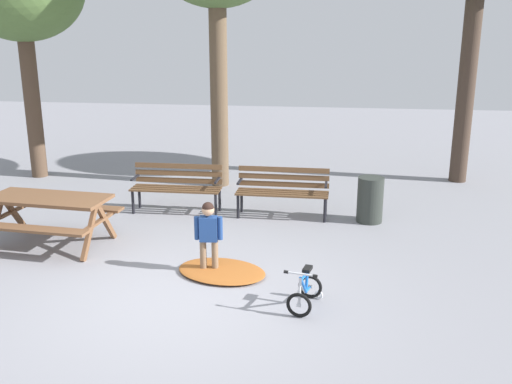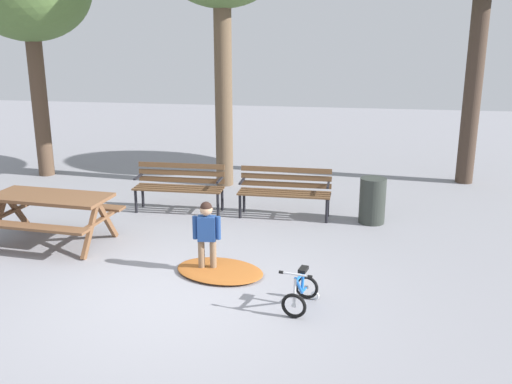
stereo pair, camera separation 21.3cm
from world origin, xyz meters
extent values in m
plane|color=gray|center=(0.00, 0.00, 0.00)|extent=(36.00, 36.00, 0.00)
cube|color=brown|center=(-2.35, 1.42, 0.74)|extent=(1.85, 0.90, 0.05)
cube|color=brown|center=(-2.39, 0.87, 0.45)|extent=(1.81, 0.38, 0.04)
cube|color=brown|center=(-2.31, 1.97, 0.45)|extent=(1.81, 0.38, 0.04)
cube|color=brown|center=(-3.11, 1.73, 0.36)|extent=(0.10, 0.57, 0.76)
cube|color=brown|center=(-3.13, 1.48, 0.42)|extent=(0.17, 1.10, 0.04)
cube|color=brown|center=(-1.59, 1.11, 0.36)|extent=(0.10, 0.57, 0.76)
cube|color=brown|center=(-1.55, 1.61, 0.36)|extent=(0.10, 0.57, 0.76)
cube|color=brown|center=(-1.57, 1.36, 0.42)|extent=(0.17, 1.10, 0.04)
cube|color=brown|center=(-0.91, 3.43, 0.44)|extent=(1.60, 0.09, 0.03)
cube|color=brown|center=(-0.91, 3.31, 0.44)|extent=(1.60, 0.09, 0.03)
cube|color=brown|center=(-0.91, 3.19, 0.44)|extent=(1.60, 0.09, 0.03)
cube|color=brown|center=(-0.91, 3.07, 0.44)|extent=(1.60, 0.09, 0.03)
cube|color=brown|center=(-0.91, 3.47, 0.54)|extent=(1.60, 0.06, 0.09)
cube|color=brown|center=(-0.91, 3.47, 0.67)|extent=(1.60, 0.06, 0.09)
cube|color=brown|center=(-0.91, 3.47, 0.81)|extent=(1.60, 0.06, 0.09)
cylinder|color=black|center=(-0.16, 3.10, 0.22)|extent=(0.05, 0.05, 0.44)
cylinder|color=black|center=(-0.16, 3.46, 0.22)|extent=(0.05, 0.05, 0.44)
cube|color=black|center=(-0.16, 3.28, 0.62)|extent=(0.05, 0.40, 0.03)
cylinder|color=black|center=(-1.66, 3.08, 0.22)|extent=(0.05, 0.05, 0.44)
cylinder|color=black|center=(-1.66, 3.44, 0.22)|extent=(0.05, 0.05, 0.44)
cube|color=black|center=(-1.66, 3.26, 0.62)|extent=(0.05, 0.40, 0.03)
cube|color=brown|center=(0.99, 3.42, 0.44)|extent=(1.60, 0.08, 0.03)
cube|color=brown|center=(0.99, 3.30, 0.44)|extent=(1.60, 0.08, 0.03)
cube|color=brown|center=(0.99, 3.18, 0.44)|extent=(1.60, 0.08, 0.03)
cube|color=brown|center=(0.99, 3.06, 0.44)|extent=(1.60, 0.08, 0.03)
cube|color=brown|center=(0.99, 3.46, 0.54)|extent=(1.60, 0.05, 0.09)
cube|color=brown|center=(0.99, 3.46, 0.67)|extent=(1.60, 0.05, 0.09)
cube|color=brown|center=(0.99, 3.46, 0.81)|extent=(1.60, 0.05, 0.09)
cylinder|color=black|center=(1.74, 3.08, 0.22)|extent=(0.05, 0.05, 0.44)
cylinder|color=black|center=(1.74, 3.44, 0.22)|extent=(0.05, 0.05, 0.44)
cube|color=black|center=(1.74, 3.26, 0.62)|extent=(0.04, 0.40, 0.03)
cylinder|color=black|center=(0.24, 3.09, 0.22)|extent=(0.05, 0.05, 0.44)
cylinder|color=black|center=(0.24, 3.45, 0.22)|extent=(0.05, 0.05, 0.44)
cube|color=black|center=(0.24, 3.27, 0.62)|extent=(0.04, 0.40, 0.03)
cylinder|color=#7F664C|center=(0.33, 0.77, 0.23)|extent=(0.09, 0.09, 0.46)
cube|color=black|center=(0.33, 0.77, 0.03)|extent=(0.11, 0.17, 0.06)
cylinder|color=#7F664C|center=(0.17, 0.75, 0.23)|extent=(0.09, 0.09, 0.46)
cube|color=black|center=(0.17, 0.75, 0.03)|extent=(0.11, 0.17, 0.06)
cube|color=navy|center=(0.25, 0.76, 0.62)|extent=(0.25, 0.16, 0.34)
sphere|color=tan|center=(0.25, 0.76, 0.89)|extent=(0.17, 0.17, 0.17)
sphere|color=black|center=(0.25, 0.76, 0.91)|extent=(0.16, 0.16, 0.16)
cylinder|color=navy|center=(0.40, 0.78, 0.63)|extent=(0.07, 0.07, 0.32)
cylinder|color=navy|center=(0.10, 0.74, 0.63)|extent=(0.07, 0.07, 0.32)
torus|color=black|center=(1.54, -0.33, 0.15)|extent=(0.30, 0.10, 0.30)
cylinder|color=silver|center=(1.54, -0.33, 0.15)|extent=(0.06, 0.05, 0.04)
torus|color=black|center=(1.64, 0.18, 0.15)|extent=(0.30, 0.10, 0.30)
cylinder|color=silver|center=(1.64, 0.18, 0.15)|extent=(0.06, 0.05, 0.04)
torus|color=white|center=(1.75, 0.16, 0.05)|extent=(0.11, 0.05, 0.11)
torus|color=white|center=(1.53, 0.20, 0.05)|extent=(0.11, 0.05, 0.11)
cylinder|color=blue|center=(1.57, -0.15, 0.32)|extent=(0.10, 0.31, 0.32)
cylinder|color=blue|center=(1.61, 0.00, 0.30)|extent=(0.05, 0.08, 0.27)
cylinder|color=blue|center=(1.62, 0.08, 0.16)|extent=(0.07, 0.20, 0.05)
cylinder|color=silver|center=(1.54, -0.31, 0.31)|extent=(0.05, 0.08, 0.32)
cylinder|color=blue|center=(1.58, -0.13, 0.42)|extent=(0.09, 0.32, 0.05)
cube|color=black|center=(1.61, 0.02, 0.45)|extent=(0.12, 0.18, 0.04)
cylinder|color=silver|center=(1.55, -0.29, 0.52)|extent=(0.34, 0.09, 0.02)
cylinder|color=black|center=(1.71, -0.32, 0.52)|extent=(0.06, 0.05, 0.04)
cylinder|color=black|center=(1.38, -0.26, 0.52)|extent=(0.06, 0.05, 0.04)
ellipsoid|color=#9E5623|center=(0.42, 0.75, 0.04)|extent=(1.41, 1.14, 0.07)
cylinder|color=#2D332D|center=(2.50, 3.23, 0.39)|extent=(0.44, 0.44, 0.78)
cylinder|color=brown|center=(-4.67, 5.39, 1.56)|extent=(0.34, 0.34, 3.11)
cylinder|color=brown|center=(-0.51, 5.23, 1.88)|extent=(0.36, 0.36, 3.76)
cylinder|color=#423328|center=(4.52, 6.27, 1.97)|extent=(0.36, 0.36, 3.94)
camera|label=1|loc=(1.89, -6.27, 3.19)|focal=40.24mm
camera|label=2|loc=(2.10, -6.23, 3.19)|focal=40.24mm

